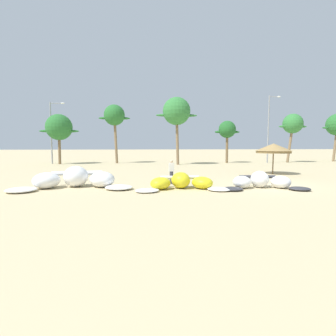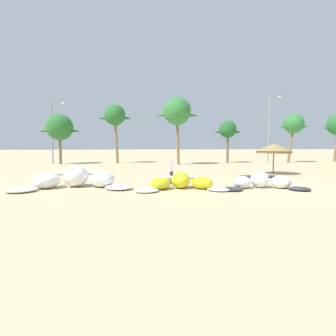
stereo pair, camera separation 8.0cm
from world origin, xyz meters
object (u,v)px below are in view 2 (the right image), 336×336
at_px(kite_left_of_center, 261,182).
at_px(palm_center_right, 294,124).
at_px(palm_left, 115,116).
at_px(lamppost_west, 53,129).
at_px(beach_umbrella_near_van, 274,148).
at_px(palm_leftmost, 60,128).
at_px(kite_left, 181,183).
at_px(palm_left_of_gap, 177,112).
at_px(person_near_kites, 171,172).
at_px(kite_far_left, 75,179).
at_px(palm_center_left, 228,130).
at_px(lamppost_west_center, 270,126).

height_order(kite_left_of_center, palm_center_right, palm_center_right).
distance_m(palm_left, lamppost_west, 8.61).
height_order(beach_umbrella_near_van, palm_leftmost, palm_leftmost).
bearing_deg(kite_left, palm_left_of_gap, 83.68).
xyz_separation_m(person_near_kites, palm_left_of_gap, (2.49, 17.02, 6.09)).
xyz_separation_m(kite_left, palm_center_right, (19.70, 21.84, 5.26)).
bearing_deg(person_near_kites, kite_far_left, -170.66).
relative_size(person_near_kites, palm_left_of_gap, 0.18).
height_order(kite_far_left, kite_left_of_center, kite_far_left).
bearing_deg(palm_leftmost, kite_left_of_center, -49.78).
relative_size(kite_left, kite_left_of_center, 1.08).
bearing_deg(beach_umbrella_near_van, kite_left_of_center, -121.38).
bearing_deg(palm_left_of_gap, palm_center_right, 8.88).
relative_size(palm_center_left, palm_center_right, 0.84).
bearing_deg(palm_left, kite_left_of_center, -64.00).
bearing_deg(person_near_kites, palm_left_of_gap, 81.67).
bearing_deg(palm_left_of_gap, lamppost_west_center, 8.72).
bearing_deg(lamppost_west_center, palm_center_right, 9.44).
relative_size(kite_left, palm_left, 0.70).
xyz_separation_m(beach_umbrella_near_van, palm_leftmost, (-22.82, 14.44, 2.62)).
relative_size(kite_far_left, palm_left, 0.89).
relative_size(person_near_kites, palm_leftmost, 0.24).
xyz_separation_m(kite_far_left, palm_left, (0.19, 21.52, 6.15)).
height_order(kite_far_left, palm_center_left, palm_center_left).
xyz_separation_m(palm_left_of_gap, palm_center_right, (17.58, 2.75, -1.28)).
xyz_separation_m(lamppost_west, lamppost_west_center, (30.44, -1.19, 0.57)).
bearing_deg(kite_left_of_center, beach_umbrella_near_van, 58.62).
bearing_deg(palm_leftmost, lamppost_west, 144.07).
height_order(palm_left_of_gap, lamppost_west, palm_left_of_gap).
bearing_deg(palm_leftmost, palm_center_right, 0.49).
relative_size(palm_center_right, lamppost_west_center, 0.75).
height_order(palm_center_left, lamppost_west_center, lamppost_west_center).
distance_m(kite_left, palm_center_right, 29.88).
bearing_deg(lamppost_west_center, person_near_kites, -130.21).
distance_m(palm_leftmost, lamppost_west, 1.41).
bearing_deg(beach_umbrella_near_van, kite_far_left, -159.01).
distance_m(palm_left, lamppost_west_center, 22.12).
xyz_separation_m(kite_far_left, palm_center_right, (26.14, 20.77, 5.13)).
distance_m(kite_left, palm_left, 24.27).
bearing_deg(palm_leftmost, kite_far_left, -70.94).
xyz_separation_m(person_near_kites, palm_center_left, (10.16, 19.68, 3.89)).
height_order(palm_left, palm_center_right, palm_left).
xyz_separation_m(palm_left, lamppost_west, (-8.40, -0.22, -1.88)).
bearing_deg(beach_umbrella_near_van, palm_leftmost, 147.67).
xyz_separation_m(beach_umbrella_near_van, palm_left, (-15.55, 15.48, 4.34)).
distance_m(palm_center_left, lamppost_west, 24.44).
height_order(kite_far_left, beach_umbrella_near_van, beach_umbrella_near_van).
height_order(person_near_kites, palm_left, palm_left).
distance_m(kite_far_left, lamppost_west_center, 30.37).
height_order(beach_umbrella_near_van, palm_center_left, palm_center_left).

